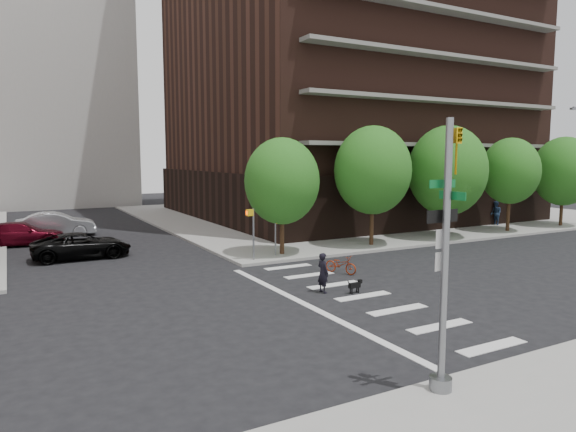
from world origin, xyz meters
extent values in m
plane|color=black|center=(0.00, 0.00, 0.00)|extent=(120.00, 120.00, 0.00)
cube|color=gray|center=(20.50, 23.50, 0.07)|extent=(39.00, 33.00, 0.15)
cube|color=silver|center=(3.00, -6.00, 0.01)|extent=(2.40, 0.50, 0.01)
cube|color=silver|center=(3.00, -4.00, 0.01)|extent=(2.40, 0.50, 0.01)
cube|color=silver|center=(3.00, -2.00, 0.01)|extent=(2.40, 0.50, 0.01)
cube|color=silver|center=(3.00, 0.00, 0.01)|extent=(2.40, 0.50, 0.01)
cube|color=silver|center=(3.00, 2.00, 0.01)|extent=(2.40, 0.50, 0.01)
cube|color=silver|center=(3.00, 4.00, 0.01)|extent=(2.40, 0.50, 0.01)
cube|color=silver|center=(3.00, 6.00, 0.01)|extent=(2.40, 0.50, 0.01)
cube|color=silver|center=(0.50, 0.00, 0.01)|extent=(0.30, 13.00, 0.01)
cube|color=black|center=(18.00, 24.00, 2.15)|extent=(25.50, 25.50, 4.00)
cube|color=maroon|center=(31.20, 14.50, 2.95)|extent=(1.40, 5.00, 0.20)
cylinder|color=#301E11|center=(4.00, 8.50, 1.30)|extent=(0.24, 0.24, 2.30)
sphere|color=#235B19|center=(4.00, 8.50, 4.05)|extent=(4.00, 4.00, 4.00)
cylinder|color=#301E11|center=(10.00, 8.50, 1.45)|extent=(0.24, 0.24, 2.60)
sphere|color=#235B19|center=(10.00, 8.50, 4.55)|extent=(4.50, 4.50, 4.50)
cylinder|color=#301E11|center=(16.00, 8.50, 1.30)|extent=(0.24, 0.24, 2.30)
sphere|color=#235B19|center=(16.00, 8.50, 4.45)|extent=(5.00, 5.00, 5.00)
cylinder|color=#301E11|center=(22.00, 8.50, 1.45)|extent=(0.24, 0.24, 2.60)
sphere|color=#235B19|center=(22.00, 8.50, 4.35)|extent=(4.00, 4.00, 4.00)
cylinder|color=#301E11|center=(28.00, 8.50, 1.30)|extent=(0.24, 0.24, 2.30)
sphere|color=#235B19|center=(28.00, 8.50, 4.25)|extent=(4.50, 4.50, 4.50)
cylinder|color=slate|center=(-0.50, -7.50, 3.15)|extent=(0.16, 0.16, 6.00)
cylinder|color=slate|center=(-0.50, -7.50, 0.30)|extent=(0.50, 0.50, 0.30)
imported|color=gold|center=(-0.25, -7.50, 5.45)|extent=(0.16, 0.20, 1.00)
cube|color=#0A5926|center=(-0.50, -7.35, 4.75)|extent=(0.75, 0.02, 0.18)
cube|color=#0A5926|center=(-0.35, -7.50, 4.50)|extent=(0.02, 0.75, 0.18)
cube|color=black|center=(-0.50, -7.38, 4.05)|extent=(0.90, 0.02, 0.28)
cube|color=silver|center=(-0.50, -7.38, 3.55)|extent=(0.32, 0.02, 0.42)
cube|color=silver|center=(-0.50, -7.38, 3.05)|extent=(0.32, 0.02, 0.42)
cylinder|color=slate|center=(2.00, 7.80, 1.45)|extent=(0.10, 0.10, 2.60)
cube|color=gold|center=(1.80, 7.80, 2.55)|extent=(0.32, 0.25, 0.32)
cylinder|color=slate|center=(3.50, 8.30, 1.25)|extent=(0.08, 0.08, 2.20)
cube|color=gold|center=(3.50, 8.15, 2.15)|extent=(0.64, 0.02, 0.64)
cube|color=slate|center=(28.20, 8.20, 8.85)|extent=(0.50, 0.22, 0.15)
imported|color=black|center=(-5.50, 13.08, 0.69)|extent=(2.33, 4.97, 1.37)
imported|color=#490613|center=(-8.20, 19.01, 0.71)|extent=(2.49, 5.10, 1.43)
imported|color=silver|center=(-6.04, 21.94, 0.82)|extent=(2.12, 5.11, 1.64)
imported|color=#962D10|center=(4.47, 3.64, 0.42)|extent=(1.18, 1.70, 0.85)
imported|color=black|center=(1.96, 1.22, 0.79)|extent=(0.61, 0.43, 1.59)
cube|color=black|center=(2.99, 0.54, 0.32)|extent=(0.51, 0.19, 0.20)
cube|color=black|center=(3.26, 0.55, 0.44)|extent=(0.15, 0.13, 0.15)
cylinder|color=black|center=(3.14, 0.59, 0.11)|extent=(0.05, 0.05, 0.22)
cylinder|color=black|center=(2.84, 0.49, 0.11)|extent=(0.05, 0.05, 0.22)
imported|color=navy|center=(23.80, 11.00, 1.06)|extent=(1.03, 0.89, 1.83)
camera|label=1|loc=(-8.73, -15.46, 5.33)|focal=32.00mm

